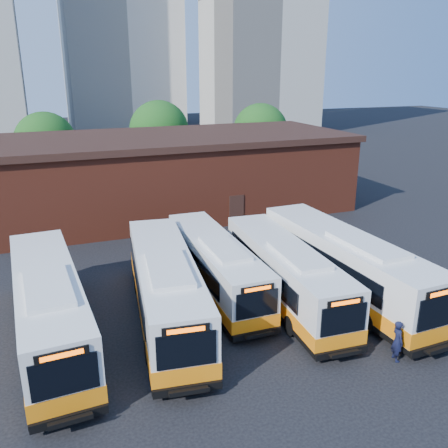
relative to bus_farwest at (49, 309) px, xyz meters
name	(u,v)px	position (x,y,z in m)	size (l,w,h in m)	color
ground	(289,315)	(10.95, -1.74, -1.55)	(220.00, 220.00, 0.00)	black
bus_farwest	(49,309)	(0.00, 0.00, 0.00)	(3.26, 12.63, 3.41)	white
bus_west	(166,290)	(5.22, 0.00, 0.00)	(4.12, 12.72, 3.41)	white
bus_midwest	(216,267)	(8.50, 2.05, -0.15)	(2.52, 11.37, 3.08)	white
bus_mideast	(285,275)	(11.41, -0.33, -0.09)	(3.14, 11.89, 3.21)	white
bus_east	(344,267)	(14.65, -0.88, 0.07)	(3.14, 13.16, 3.56)	white
transit_worker	(397,341)	(13.26, -6.70, -0.65)	(0.65, 0.43, 1.80)	black
depot_building	(177,172)	(10.95, 18.26, 1.71)	(28.60, 12.60, 6.40)	maroon
tree_west	(46,142)	(0.95, 30.26, 3.10)	(6.00, 6.00, 7.65)	#382314
tree_mid	(159,130)	(12.95, 32.26, 3.53)	(6.56, 6.56, 8.36)	#382314
tree_east	(260,131)	(23.95, 29.26, 3.28)	(6.24, 6.24, 7.96)	#382314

